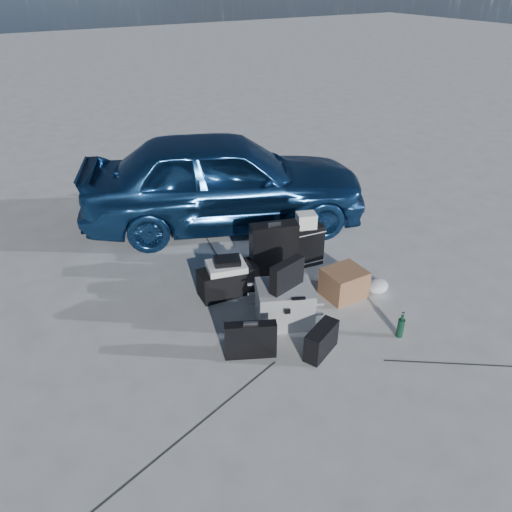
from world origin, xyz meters
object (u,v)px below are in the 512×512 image
at_px(car, 224,180).
at_px(cardboard_box, 344,283).
at_px(duffel_bag, 228,281).
at_px(green_bottle, 401,325).
at_px(suitcase_left, 274,252).
at_px(briefcase, 251,340).
at_px(suitcase_right, 306,246).
at_px(pelican_case, 284,304).

height_order(car, cardboard_box, car).
xyz_separation_m(duffel_bag, green_bottle, (1.12, -1.57, -0.02)).
bearing_deg(green_bottle, suitcase_left, 107.51).
xyz_separation_m(suitcase_left, green_bottle, (0.50, -1.59, -0.22)).
bearing_deg(cardboard_box, suitcase_left, 123.51).
relative_size(car, suitcase_left, 5.49).
height_order(briefcase, cardboard_box, briefcase).
relative_size(car, cardboard_box, 9.00).
distance_m(briefcase, green_bottle, 1.54).
height_order(duffel_bag, cardboard_box, duffel_bag).
distance_m(car, suitcase_right, 1.64).
bearing_deg(duffel_bag, briefcase, -101.52).
xyz_separation_m(suitcase_left, cardboard_box, (0.48, -0.72, -0.19)).
relative_size(suitcase_left, duffel_bag, 1.09).
bearing_deg(car, suitcase_left, -165.05).
xyz_separation_m(car, suitcase_right, (0.29, -1.57, -0.41)).
bearing_deg(briefcase, pelican_case, 53.24).
xyz_separation_m(suitcase_right, green_bottle, (-0.00, -1.64, -0.12)).
relative_size(suitcase_right, cardboard_box, 1.21).
height_order(pelican_case, cardboard_box, pelican_case).
bearing_deg(green_bottle, cardboard_box, 91.45).
height_order(briefcase, green_bottle, briefcase).
distance_m(briefcase, suitcase_right, 1.82).
bearing_deg(briefcase, cardboard_box, 39.22).
xyz_separation_m(pelican_case, suitcase_right, (0.85, 0.81, 0.06)).
xyz_separation_m(car, green_bottle, (0.29, -3.20, -0.53)).
xyz_separation_m(briefcase, green_bottle, (1.44, -0.52, -0.05)).
height_order(suitcase_left, suitcase_right, suitcase_left).
bearing_deg(duffel_bag, cardboard_box, -27.45).
distance_m(cardboard_box, green_bottle, 0.87).
height_order(suitcase_left, duffel_bag, suitcase_left).
height_order(car, briefcase, car).
bearing_deg(green_bottle, suitcase_right, 89.99).
bearing_deg(green_bottle, pelican_case, 135.83).
bearing_deg(suitcase_left, duffel_bag, -161.54).
xyz_separation_m(pelican_case, green_bottle, (0.85, -0.83, -0.07)).
relative_size(car, green_bottle, 14.00).
relative_size(briefcase, duffel_bag, 0.75).
height_order(car, duffel_bag, car).
height_order(suitcase_right, duffel_bag, suitcase_right).
height_order(briefcase, duffel_bag, briefcase).
bearing_deg(suitcase_right, duffel_bag, -169.96).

